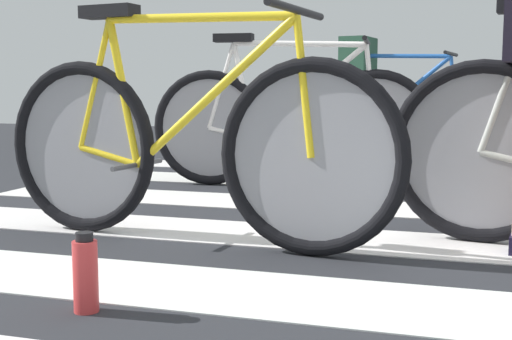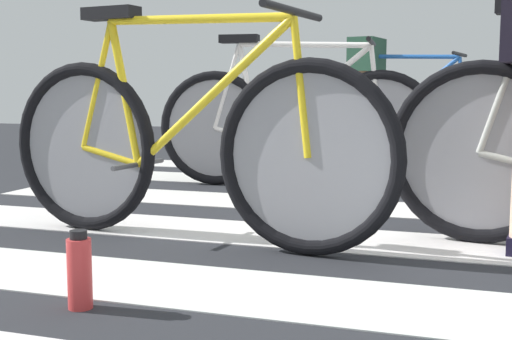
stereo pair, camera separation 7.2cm
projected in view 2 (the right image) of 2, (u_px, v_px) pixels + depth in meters
The scene contains 7 objects.
ground at pixel (463, 244), 2.66m from camera, with size 18.00×14.00×0.02m.
crosswalk_markings at pixel (465, 248), 2.54m from camera, with size 5.38×4.99×0.00m.
bicycle_1_of_4 at pixel (186, 145), 2.62m from camera, with size 1.73×0.52×0.93m.
bicycle_3_of_4 at pixel (294, 125), 4.08m from camera, with size 1.73×0.52×0.93m.
bicycle_4_of_4 at pixel (402, 115), 5.60m from camera, with size 1.72×0.53×0.93m.
cyclist_4_of_4 at pixel (367, 81), 5.71m from camera, with size 0.37×0.44×1.03m.
water_bottle at pixel (80, 272), 1.84m from camera, with size 0.07×0.07×0.22m.
Camera 2 is at (0.04, -2.73, 0.63)m, focal length 46.95 mm.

